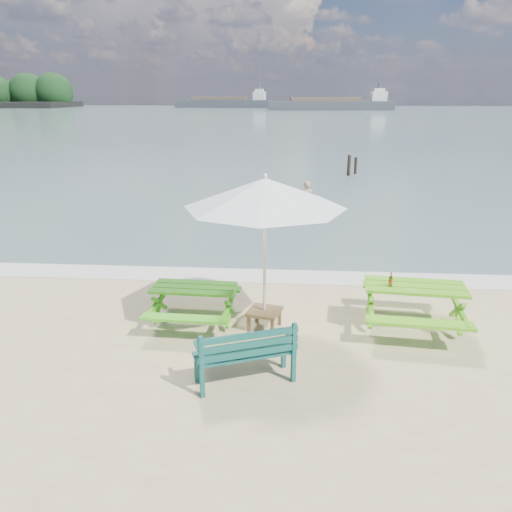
# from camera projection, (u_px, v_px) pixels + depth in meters

# --- Properties ---
(sea) EXTENTS (300.00, 300.00, 0.00)m
(sea) POSITION_uv_depth(u_px,v_px,m) (293.00, 117.00, 87.36)
(sea) COLOR slate
(sea) RESTS_ON ground
(foam_strip) EXTENTS (22.00, 0.90, 0.01)m
(foam_strip) POSITION_uv_depth(u_px,v_px,m) (279.00, 276.00, 11.15)
(foam_strip) COLOR silver
(foam_strip) RESTS_ON ground
(picnic_table_left) EXTENTS (1.53, 1.68, 0.70)m
(picnic_table_left) POSITION_uv_depth(u_px,v_px,m) (195.00, 305.00, 8.82)
(picnic_table_left) COLOR #3EA619
(picnic_table_left) RESTS_ON ground
(picnic_table_right) EXTENTS (1.85, 2.01, 0.80)m
(picnic_table_right) POSITION_uv_depth(u_px,v_px,m) (413.00, 307.00, 8.62)
(picnic_table_right) COLOR #5AAE1A
(picnic_table_right) RESTS_ON ground
(park_bench) EXTENTS (1.48, 0.95, 0.87)m
(park_bench) POSITION_uv_depth(u_px,v_px,m) (245.00, 364.00, 7.03)
(park_bench) COLOR #114641
(park_bench) RESTS_ON ground
(side_table) EXTENTS (0.65, 0.65, 0.35)m
(side_table) POSITION_uv_depth(u_px,v_px,m) (264.00, 319.00, 8.66)
(side_table) COLOR brown
(side_table) RESTS_ON ground
(patio_umbrella) EXTENTS (3.26, 3.26, 2.63)m
(patio_umbrella) POSITION_uv_depth(u_px,v_px,m) (265.00, 193.00, 7.97)
(patio_umbrella) COLOR silver
(patio_umbrella) RESTS_ON ground
(beer_bottle) EXTENTS (0.06, 0.06, 0.25)m
(beer_bottle) POSITION_uv_depth(u_px,v_px,m) (391.00, 281.00, 8.43)
(beer_bottle) COLOR brown
(beer_bottle) RESTS_ON picnic_table_right
(swimmer) EXTENTS (0.65, 0.46, 1.70)m
(swimmer) POSITION_uv_depth(u_px,v_px,m) (306.00, 201.00, 20.99)
(swimmer) COLOR tan
(swimmer) RESTS_ON ground
(mooring_pilings) EXTENTS (0.56, 0.76, 1.22)m
(mooring_pilings) POSITION_uv_depth(u_px,v_px,m) (352.00, 167.00, 24.95)
(mooring_pilings) COLOR black
(mooring_pilings) RESTS_ON ground
(cargo_ships) EXTENTS (165.70, 40.39, 4.40)m
(cargo_ships) POSITION_uv_depth(u_px,v_px,m) (503.00, 105.00, 118.10)
(cargo_ships) COLOR #383D42
(cargo_ships) RESTS_ON ground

